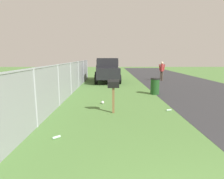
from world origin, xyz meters
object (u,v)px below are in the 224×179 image
object	(u,v)px
pickup_truck	(107,69)
trash_bin	(155,86)
pedestrian	(162,70)
mailbox	(113,87)

from	to	relation	value
pickup_truck	trash_bin	bearing A→B (deg)	23.40
trash_bin	pickup_truck	bearing A→B (deg)	27.55
pedestrian	pickup_truck	bearing A→B (deg)	-66.02
mailbox	trash_bin	distance (m)	4.54
mailbox	trash_bin	xyz separation A→B (m)	(3.73, -2.52, -0.57)
pickup_truck	pedestrian	bearing A→B (deg)	93.46
trash_bin	pedestrian	distance (m)	6.72
trash_bin	mailbox	bearing A→B (deg)	145.94
mailbox	pickup_truck	xyz separation A→B (m)	(9.42, 0.44, 0.05)
mailbox	pickup_truck	size ratio (longest dim) A/B	0.26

